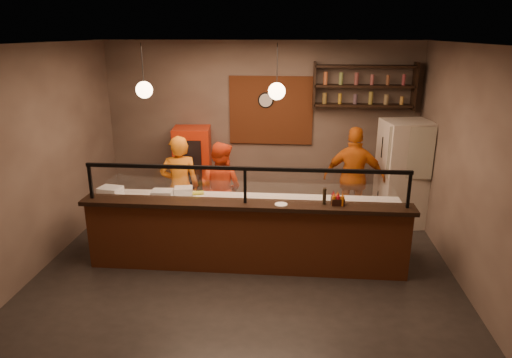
# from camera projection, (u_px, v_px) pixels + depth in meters

# --- Properties ---
(floor) EXTENTS (6.00, 6.00, 0.00)m
(floor) POSITION_uv_depth(u_px,v_px,m) (248.00, 260.00, 7.00)
(floor) COLOR black
(floor) RESTS_ON ground
(ceiling) EXTENTS (6.00, 6.00, 0.00)m
(ceiling) POSITION_uv_depth(u_px,v_px,m) (247.00, 43.00, 6.01)
(ceiling) COLOR #3D342F
(ceiling) RESTS_ON wall_back
(wall_back) EXTENTS (6.00, 0.00, 6.00)m
(wall_back) POSITION_uv_depth(u_px,v_px,m) (261.00, 126.00, 8.88)
(wall_back) COLOR #796659
(wall_back) RESTS_ON floor
(wall_left) EXTENTS (0.00, 5.00, 5.00)m
(wall_left) POSITION_uv_depth(u_px,v_px,m) (46.00, 155.00, 6.75)
(wall_left) COLOR #796659
(wall_left) RESTS_ON floor
(wall_right) EXTENTS (0.00, 5.00, 5.00)m
(wall_right) POSITION_uv_depth(u_px,v_px,m) (464.00, 165.00, 6.26)
(wall_right) COLOR #796659
(wall_right) RESTS_ON floor
(wall_front) EXTENTS (6.00, 0.00, 6.00)m
(wall_front) POSITION_uv_depth(u_px,v_px,m) (218.00, 234.00, 4.14)
(wall_front) COLOR #796659
(wall_front) RESTS_ON floor
(brick_patch) EXTENTS (1.60, 0.04, 1.30)m
(brick_patch) POSITION_uv_depth(u_px,v_px,m) (271.00, 111.00, 8.74)
(brick_patch) COLOR brown
(brick_patch) RESTS_ON wall_back
(service_counter) EXTENTS (4.60, 0.25, 1.00)m
(service_counter) POSITION_uv_depth(u_px,v_px,m) (246.00, 239.00, 6.56)
(service_counter) COLOR brown
(service_counter) RESTS_ON floor
(counter_ledge) EXTENTS (4.70, 0.37, 0.06)m
(counter_ledge) POSITION_uv_depth(u_px,v_px,m) (245.00, 205.00, 6.40)
(counter_ledge) COLOR black
(counter_ledge) RESTS_ON service_counter
(worktop_cabinet) EXTENTS (4.60, 0.75, 0.85)m
(worktop_cabinet) POSITION_uv_depth(u_px,v_px,m) (249.00, 229.00, 7.06)
(worktop_cabinet) COLOR gray
(worktop_cabinet) RESTS_ON floor
(worktop) EXTENTS (4.60, 0.75, 0.05)m
(worktop) POSITION_uv_depth(u_px,v_px,m) (249.00, 202.00, 6.92)
(worktop) COLOR white
(worktop) RESTS_ON worktop_cabinet
(sneeze_guard) EXTENTS (4.50, 0.05, 0.52)m
(sneeze_guard) POSITION_uv_depth(u_px,v_px,m) (245.00, 182.00, 6.29)
(sneeze_guard) COLOR white
(sneeze_guard) RESTS_ON counter_ledge
(wall_shelving) EXTENTS (1.84, 0.28, 0.85)m
(wall_shelving) POSITION_uv_depth(u_px,v_px,m) (364.00, 86.00, 8.30)
(wall_shelving) COLOR black
(wall_shelving) RESTS_ON wall_back
(wall_clock) EXTENTS (0.30, 0.04, 0.30)m
(wall_clock) POSITION_uv_depth(u_px,v_px,m) (266.00, 100.00, 8.67)
(wall_clock) COLOR black
(wall_clock) RESTS_ON wall_back
(pendant_left) EXTENTS (0.24, 0.24, 0.77)m
(pendant_left) POSITION_uv_depth(u_px,v_px,m) (144.00, 90.00, 6.53)
(pendant_left) COLOR black
(pendant_left) RESTS_ON ceiling
(pendant_right) EXTENTS (0.24, 0.24, 0.77)m
(pendant_right) POSITION_uv_depth(u_px,v_px,m) (277.00, 91.00, 6.37)
(pendant_right) COLOR black
(pendant_right) RESTS_ON ceiling
(cook_left) EXTENTS (0.72, 0.56, 1.75)m
(cook_left) POSITION_uv_depth(u_px,v_px,m) (180.00, 187.00, 7.61)
(cook_left) COLOR orange
(cook_left) RESTS_ON floor
(cook_mid) EXTENTS (0.97, 0.88, 1.62)m
(cook_mid) POSITION_uv_depth(u_px,v_px,m) (221.00, 189.00, 7.72)
(cook_mid) COLOR red
(cook_mid) RESTS_ON floor
(cook_right) EXTENTS (1.11, 0.57, 1.81)m
(cook_right) POSITION_uv_depth(u_px,v_px,m) (354.00, 178.00, 7.99)
(cook_right) COLOR #CE5F13
(cook_right) RESTS_ON floor
(fridge) EXTENTS (0.91, 0.87, 1.89)m
(fridge) POSITION_uv_depth(u_px,v_px,m) (403.00, 174.00, 8.08)
(fridge) COLOR beige
(fridge) RESTS_ON floor
(red_cooler) EXTENTS (0.75, 0.70, 1.61)m
(red_cooler) POSITION_uv_depth(u_px,v_px,m) (193.00, 168.00, 8.90)
(red_cooler) COLOR red
(red_cooler) RESTS_ON floor
(pizza_dough) EXTENTS (0.62, 0.62, 0.01)m
(pizza_dough) POSITION_uv_depth(u_px,v_px,m) (273.00, 202.00, 6.83)
(pizza_dough) COLOR silver
(pizza_dough) RESTS_ON worktop
(prep_tub_a) EXTENTS (0.37, 0.32, 0.16)m
(prep_tub_a) POSITION_uv_depth(u_px,v_px,m) (110.00, 192.00, 7.04)
(prep_tub_a) COLOR white
(prep_tub_a) RESTS_ON worktop
(prep_tub_b) EXTENTS (0.31, 0.27, 0.14)m
(prep_tub_b) POSITION_uv_depth(u_px,v_px,m) (184.00, 192.00, 7.11)
(prep_tub_b) COLOR silver
(prep_tub_b) RESTS_ON worktop
(prep_tub_c) EXTENTS (0.32, 0.27, 0.15)m
(prep_tub_c) POSITION_uv_depth(u_px,v_px,m) (162.00, 195.00, 6.92)
(prep_tub_c) COLOR silver
(prep_tub_c) RESTS_ON worktop
(rolling_pin) EXTENTS (0.36, 0.16, 0.06)m
(rolling_pin) POSITION_uv_depth(u_px,v_px,m) (192.00, 193.00, 7.14)
(rolling_pin) COLOR #CDD022
(rolling_pin) RESTS_ON worktop
(condiment_caddy) EXTENTS (0.19, 0.15, 0.10)m
(condiment_caddy) POSITION_uv_depth(u_px,v_px,m) (338.00, 201.00, 6.31)
(condiment_caddy) COLOR black
(condiment_caddy) RESTS_ON counter_ledge
(pepper_mill) EXTENTS (0.06, 0.06, 0.23)m
(pepper_mill) POSITION_uv_depth(u_px,v_px,m) (324.00, 196.00, 6.31)
(pepper_mill) COLOR black
(pepper_mill) RESTS_ON counter_ledge
(small_plate) EXTENTS (0.23, 0.23, 0.01)m
(small_plate) POSITION_uv_depth(u_px,v_px,m) (281.00, 204.00, 6.31)
(small_plate) COLOR white
(small_plate) RESTS_ON counter_ledge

